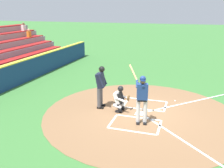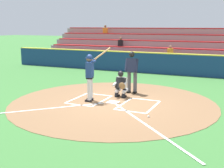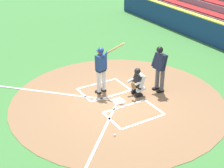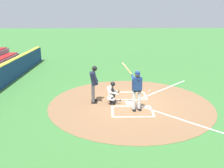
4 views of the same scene
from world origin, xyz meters
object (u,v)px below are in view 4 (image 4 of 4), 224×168
(catcher, at_px, (112,92))
(plate_umpire, at_px, (94,82))
(batter, at_px, (137,87))
(baseball, at_px, (149,91))

(catcher, xyz_separation_m, plate_umpire, (-0.14, -0.91, 0.49))
(batter, xyz_separation_m, catcher, (-0.88, -1.07, -0.51))
(plate_umpire, distance_m, baseball, 3.66)
(batter, height_order, plate_umpire, batter)
(catcher, bearing_deg, baseball, 131.07)
(plate_umpire, relative_size, baseball, 25.20)
(batter, bearing_deg, baseball, 158.59)
(plate_umpire, xyz_separation_m, baseball, (-1.73, 3.06, -1.04))
(catcher, relative_size, baseball, 15.27)
(catcher, relative_size, plate_umpire, 0.61)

